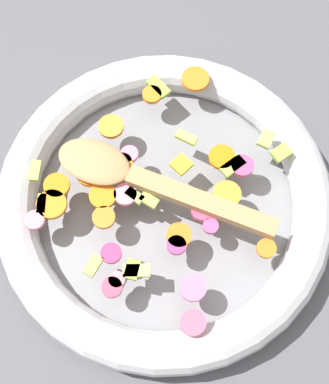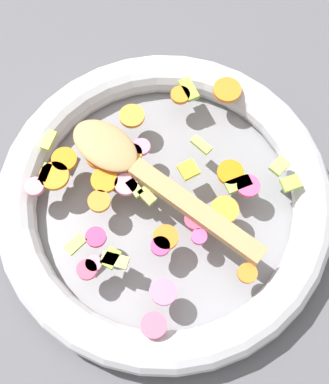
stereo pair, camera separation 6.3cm
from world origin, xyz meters
TOP-DOWN VIEW (x-y plane):
  - ground_plane at (0.00, 0.00)m, footprint 4.00×4.00m
  - skillet at (0.00, 0.00)m, footprint 0.42×0.42m
  - chopped_vegetables at (-0.00, 0.02)m, footprint 0.35×0.32m
  - wooden_spoon at (0.01, 0.03)m, footprint 0.12×0.27m

SIDE VIEW (x-z plane):
  - ground_plane at x=0.00m, z-range 0.00..0.00m
  - skillet at x=0.00m, z-range 0.00..0.05m
  - chopped_vegetables at x=0.00m, z-range 0.05..0.06m
  - wooden_spoon at x=0.01m, z-range 0.06..0.07m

